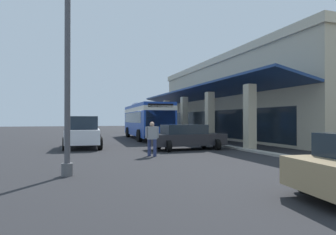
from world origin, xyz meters
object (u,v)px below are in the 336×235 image
at_px(parked_suv_white, 83,131).
at_px(potted_palm, 165,129).
at_px(pedestrian, 152,137).
at_px(lot_light_pole, 67,53).
at_px(transit_bus, 146,119).
at_px(parked_sedan_charcoal, 186,137).

relative_size(parked_suv_white, potted_palm, 1.87).
height_order(pedestrian, lot_light_pole, lot_light_pole).
height_order(parked_suv_white, lot_light_pole, lot_light_pole).
relative_size(transit_bus, potted_palm, 4.30).
bearing_deg(pedestrian, potted_palm, 159.79).
bearing_deg(parked_suv_white, transit_bus, 139.53).
bearing_deg(pedestrian, parked_sedan_charcoal, 130.79).
bearing_deg(potted_palm, pedestrian, -20.21).
xyz_separation_m(parked_suv_white, parked_sedan_charcoal, (3.25, 5.70, -0.27)).
distance_m(potted_palm, lot_light_pole, 25.00).
distance_m(parked_suv_white, pedestrian, 6.36).
xyz_separation_m(parked_sedan_charcoal, pedestrian, (2.40, -2.78, 0.18)).
height_order(pedestrian, potted_palm, potted_palm).
xyz_separation_m(pedestrian, lot_light_pole, (3.87, -3.86, 2.96)).
relative_size(transit_bus, lot_light_pole, 1.56).
bearing_deg(lot_light_pole, parked_suv_white, 174.37).
xyz_separation_m(parked_suv_white, pedestrian, (5.65, 2.92, -0.09)).
relative_size(parked_sedan_charcoal, pedestrian, 2.66).
bearing_deg(transit_bus, parked_suv_white, -40.47).
bearing_deg(parked_sedan_charcoal, lot_light_pole, -46.66).
height_order(parked_sedan_charcoal, pedestrian, pedestrian).
distance_m(parked_sedan_charcoal, pedestrian, 3.68).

